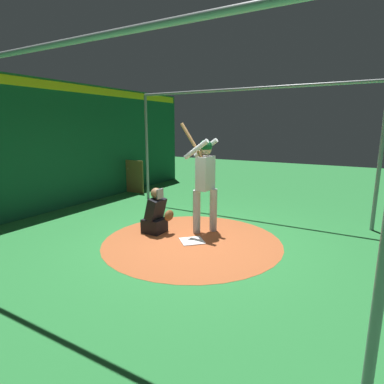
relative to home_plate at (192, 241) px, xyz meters
name	(u,v)px	position (x,y,z in m)	size (l,w,h in m)	color
ground_plane	(192,241)	(0.00, 0.00, -0.01)	(27.66, 27.66, 0.00)	#287A38
dirt_circle	(192,241)	(0.00, 0.00, -0.01)	(3.33, 3.33, 0.01)	#AD562D
home_plate	(192,241)	(0.00, 0.00, 0.00)	(0.42, 0.42, 0.01)	white
batter	(205,177)	(-0.06, 0.61, 1.13)	(0.68, 0.49, 2.19)	#BCBCC0
catcher	(156,215)	(-0.88, 0.08, 0.35)	(0.58, 0.40, 0.93)	black
back_wall	(41,147)	(-4.25, 0.00, 1.62)	(0.22, 11.66, 3.24)	#145133
cage_frame	(192,126)	(0.00, 0.00, 2.11)	(5.92, 4.97, 3.01)	gray
bat_rack	(131,177)	(-4.00, 2.93, 0.48)	(1.06, 0.18, 1.05)	olive
baseball_0	(150,230)	(-1.01, 0.02, 0.03)	(0.07, 0.07, 0.07)	white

